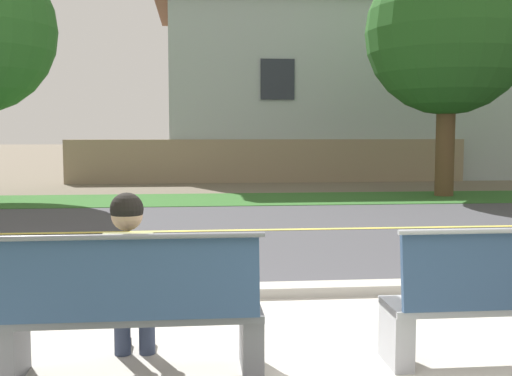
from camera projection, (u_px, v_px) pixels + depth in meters
name	position (u px, v px, depth m)	size (l,w,h in m)	color
ground_plane	(243.00, 218.00, 11.89)	(140.00, 140.00, 0.00)	#665B4C
sidewalk_pavement	(324.00, 368.00, 4.35)	(44.00, 3.60, 0.01)	#B7B2A8
curb_edge	(285.00, 290.00, 6.28)	(44.00, 0.30, 0.11)	#ADA89E
street_asphalt	(249.00, 230.00, 10.40)	(52.00, 8.00, 0.01)	#424247
road_centre_line	(249.00, 230.00, 10.40)	(48.00, 0.14, 0.01)	#E0CC4C
far_verge_grass	(233.00, 199.00, 15.14)	(48.00, 2.80, 0.02)	#2D6026
bench_left	(132.00, 313.00, 4.13)	(1.74, 0.48, 1.01)	slate
bench_right	(510.00, 303.00, 4.38)	(1.74, 0.48, 1.01)	#9EA0A8
seated_person_olive	(129.00, 274.00, 4.27)	(0.52, 0.68, 1.25)	#333D56
shade_tree_left	(455.00, 20.00, 15.48)	(4.13, 4.13, 6.82)	brown
garden_wall	(269.00, 161.00, 20.21)	(13.00, 0.36, 1.40)	gray
house_across_street	(341.00, 86.00, 23.44)	(13.65, 6.91, 6.65)	#A3ADB2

